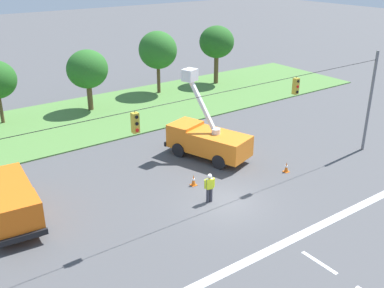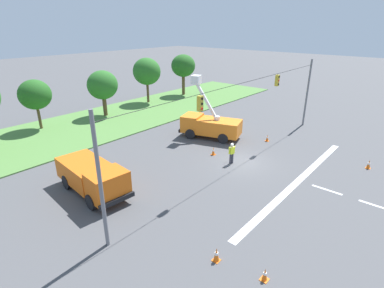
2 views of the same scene
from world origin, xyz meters
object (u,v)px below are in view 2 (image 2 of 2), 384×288
Objects in this scene: traffic_cone_foreground_left at (267,138)px; traffic_cone_near_bucket at (213,151)px; road_worker at (232,152)px; traffic_cone_lane_edge_a at (369,164)px; tree_east at (103,85)px; tree_centre at (35,95)px; tree_far_east at (147,72)px; utility_truck_bucket_lift at (210,125)px; traffic_cone_mid_left at (216,254)px; traffic_cone_foreground_right at (265,275)px; utility_truck_support_near at (93,176)px; tree_east_end at (183,66)px.

traffic_cone_near_bucket is (-6.02, 2.02, 0.02)m from traffic_cone_foreground_left.
road_worker is 2.49× the size of traffic_cone_near_bucket.
traffic_cone_lane_edge_a is at bearing -54.46° from road_worker.
traffic_cone_foreground_left is 0.96× the size of traffic_cone_near_bucket.
traffic_cone_foreground_left is at bearing -74.98° from tree_east.
tree_centre is 24.12m from traffic_cone_foreground_left.
traffic_cone_lane_edge_a is at bearing -95.90° from tree_far_east.
tree_far_east is at bearing -0.00° from tree_centre.
utility_truck_bucket_lift reaches higher than tree_east.
traffic_cone_mid_left is (-9.57, -5.49, -0.63)m from road_worker.
utility_truck_bucket_lift is 8.55× the size of traffic_cone_mid_left.
traffic_cone_lane_edge_a is at bearing -11.60° from traffic_cone_mid_left.
utility_truck_bucket_lift is 18.12m from traffic_cone_foreground_right.
utility_truck_support_near is 10.06m from traffic_cone_mid_left.
traffic_cone_lane_edge_a is at bearing -80.01° from tree_east.
traffic_cone_foreground_right is at bearing -153.03° from traffic_cone_foreground_left.
tree_east reaches higher than tree_centre.
traffic_cone_lane_edge_a reaches higher than traffic_cone_foreground_right.
tree_centre is 26.33m from traffic_cone_mid_left.
road_worker is at bearing 29.83° from traffic_cone_mid_left.
tree_far_east is 9.27× the size of traffic_cone_foreground_left.
tree_east is 29.28m from traffic_cone_foreground_right.
traffic_cone_foreground_right is (-10.42, -27.14, -3.50)m from tree_east.
tree_east_end is 30.63m from traffic_cone_lane_edge_a.
traffic_cone_mid_left is (-18.82, -25.88, -4.06)m from tree_far_east.
tree_east_end reaches higher than traffic_cone_foreground_left.
tree_far_east is 16.66m from utility_truck_bucket_lift.
traffic_cone_foreground_left is 0.91× the size of traffic_cone_mid_left.
tree_centre reaches higher than traffic_cone_foreground_left.
traffic_cone_mid_left is (0.21, -10.02, -0.85)m from utility_truck_support_near.
tree_east_end reaches higher than tree_centre.
traffic_cone_foreground_left is at bearing -97.86° from tree_far_east.
tree_far_east is 20.68m from traffic_cone_near_bucket.
traffic_cone_mid_left is (-10.87, -24.82, -3.44)m from tree_east.
road_worker is (6.15, -20.40, -2.77)m from tree_centre.
traffic_cone_lane_edge_a is (-10.05, -28.63, -4.19)m from tree_east_end.
tree_centre is at bearing 178.71° from tree_east_end.
traffic_cone_foreground_left is 16.97m from traffic_cone_mid_left.
tree_far_east is 8.74× the size of traffic_cone_lane_edge_a.
tree_east is 19.57m from road_worker.
traffic_cone_mid_left is at bearing 168.40° from traffic_cone_lane_edge_a.
traffic_cone_foreground_right is (-2.97, -28.21, -3.46)m from tree_centre.
tree_east_end is 3.55× the size of road_worker.
tree_east_end reaches higher than tree_east.
traffic_cone_lane_edge_a is at bearing -79.32° from utility_truck_bucket_lift.
utility_truck_bucket_lift is at bearing 41.66° from traffic_cone_near_bucket.
tree_east_end is (15.00, 0.56, 0.74)m from tree_east.
tree_east_end is at bearing 70.65° from traffic_cone_lane_edge_a.
utility_truck_bucket_lift reaches higher than traffic_cone_foreground_left.
traffic_cone_foreground_right is (0.66, -12.34, -0.91)m from utility_truck_support_near.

